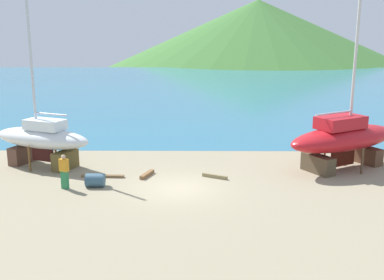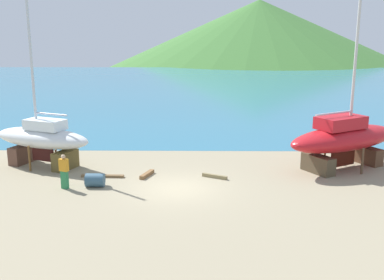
{
  "view_description": "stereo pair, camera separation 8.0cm",
  "coord_description": "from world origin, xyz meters",
  "px_view_note": "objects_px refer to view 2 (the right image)",
  "views": [
    {
      "loc": [
        0.93,
        -21.3,
        7.56
      ],
      "look_at": [
        0.68,
        3.68,
        1.56
      ],
      "focal_mm": 42.92,
      "sensor_mm": 36.0,
      "label": 1
    },
    {
      "loc": [
        1.01,
        -21.3,
        7.56
      ],
      "look_at": [
        0.68,
        3.68,
        1.56
      ],
      "focal_mm": 42.92,
      "sensor_mm": 36.0,
      "label": 2
    }
  ],
  "objects_px": {
    "sailboat_mid_port": "(42,139)",
    "worker": "(64,171)",
    "sailboat_small_center": "(344,138)",
    "barrel_tipped_center": "(95,180)"
  },
  "relations": [
    {
      "from": "sailboat_mid_port",
      "to": "worker",
      "type": "height_order",
      "value": "sailboat_mid_port"
    },
    {
      "from": "sailboat_small_center",
      "to": "worker",
      "type": "xyz_separation_m",
      "value": [
        -14.63,
        -3.67,
        -0.83
      ]
    },
    {
      "from": "sailboat_small_center",
      "to": "barrel_tipped_center",
      "type": "xyz_separation_m",
      "value": [
        -13.22,
        -3.37,
        -1.38
      ]
    },
    {
      "from": "sailboat_mid_port",
      "to": "worker",
      "type": "xyz_separation_m",
      "value": [
        2.28,
        -3.8,
        -0.71
      ]
    },
    {
      "from": "sailboat_small_center",
      "to": "barrel_tipped_center",
      "type": "distance_m",
      "value": 13.71
    },
    {
      "from": "worker",
      "to": "sailboat_small_center",
      "type": "bearing_deg",
      "value": -51.68
    },
    {
      "from": "sailboat_mid_port",
      "to": "worker",
      "type": "relative_size",
      "value": 5.5
    },
    {
      "from": "worker",
      "to": "sailboat_mid_port",
      "type": "bearing_deg",
      "value": 55.22
    },
    {
      "from": "sailboat_mid_port",
      "to": "barrel_tipped_center",
      "type": "distance_m",
      "value": 5.25
    },
    {
      "from": "sailboat_mid_port",
      "to": "barrel_tipped_center",
      "type": "relative_size",
      "value": 10.41
    }
  ]
}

